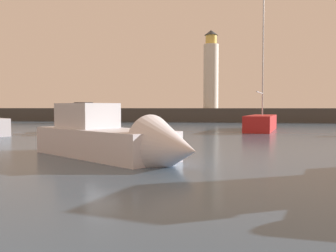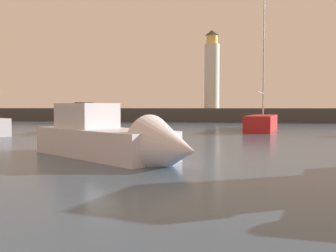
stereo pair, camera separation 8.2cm
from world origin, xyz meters
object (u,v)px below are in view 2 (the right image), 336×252
at_px(lighthouse, 212,71).
at_px(motorboat_2, 119,140).
at_px(sailboat_moored, 262,122).
at_px(motorboat_3, 83,123).

relative_size(lighthouse, motorboat_2, 1.33).
distance_m(lighthouse, motorboat_2, 40.89).
bearing_deg(lighthouse, sailboat_moored, -74.25).
bearing_deg(sailboat_moored, motorboat_3, -160.23).
xyz_separation_m(motorboat_2, motorboat_3, (-7.77, 14.89, 0.03)).
height_order(lighthouse, motorboat_2, lighthouse).
bearing_deg(motorboat_2, lighthouse, 88.53).
xyz_separation_m(lighthouse, motorboat_3, (-8.81, -25.48, -6.39)).
height_order(motorboat_3, sailboat_moored, sailboat_moored).
distance_m(lighthouse, sailboat_moored, 22.02).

